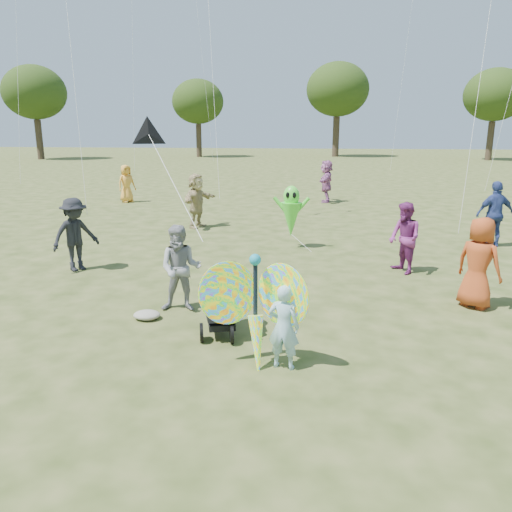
{
  "coord_description": "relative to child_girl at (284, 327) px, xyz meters",
  "views": [
    {
      "loc": [
        0.95,
        -6.78,
        3.24
      ],
      "look_at": [
        -0.2,
        1.5,
        1.1
      ],
      "focal_mm": 35.0,
      "sensor_mm": 36.0,
      "label": 1
    }
  ],
  "objects": [
    {
      "name": "ground",
      "position": [
        -0.45,
        0.42,
        -0.6
      ],
      "size": [
        160.0,
        160.0,
        0.0
      ],
      "primitive_type": "plane",
      "color": "#51592B",
      "rests_on": "ground"
    },
    {
      "name": "child_girl",
      "position": [
        0.0,
        0.0,
        0.0
      ],
      "size": [
        0.48,
        0.36,
        1.21
      ],
      "primitive_type": "imported",
      "rotation": [
        0.0,
        0.0,
        2.97
      ],
      "color": "#97C5D6",
      "rests_on": "ground"
    },
    {
      "name": "adult_man",
      "position": [
        -2.03,
        2.01,
        0.19
      ],
      "size": [
        0.83,
        0.68,
        1.59
      ],
      "primitive_type": "imported",
      "rotation": [
        0.0,
        0.0,
        0.1
      ],
      "color": "gray",
      "rests_on": "ground"
    },
    {
      "name": "grey_bag",
      "position": [
        -2.52,
        1.5,
        -0.53
      ],
      "size": [
        0.47,
        0.39,
        0.15
      ],
      "primitive_type": "ellipsoid",
      "color": "gray",
      "rests_on": "ground"
    },
    {
      "name": "crowd_a",
      "position": [
        3.34,
        2.94,
        0.25
      ],
      "size": [
        0.98,
        0.96,
        1.7
      ],
      "primitive_type": "imported",
      "rotation": [
        0.0,
        0.0,
        2.4
      ],
      "color": "#AA411B",
      "rests_on": "ground"
    },
    {
      "name": "crowd_b",
      "position": [
        -5.22,
        4.28,
        0.25
      ],
      "size": [
        1.18,
        1.26,
        1.71
      ],
      "primitive_type": "imported",
      "rotation": [
        0.0,
        0.0,
        0.92
      ],
      "color": "black",
      "rests_on": "ground"
    },
    {
      "name": "crowd_c",
      "position": [
        5.23,
        8.2,
        0.32
      ],
      "size": [
        1.16,
        0.7,
        1.85
      ],
      "primitive_type": "imported",
      "rotation": [
        0.0,
        0.0,
        3.38
      ],
      "color": "navy",
      "rests_on": "ground"
    },
    {
      "name": "crowd_d",
      "position": [
        -3.75,
        9.82,
        0.3
      ],
      "size": [
        1.04,
        1.77,
        1.81
      ],
      "primitive_type": "imported",
      "rotation": [
        0.0,
        0.0,
        1.25
      ],
      "color": "tan",
      "rests_on": "ground"
    },
    {
      "name": "crowd_e",
      "position": [
        2.33,
        5.1,
        0.22
      ],
      "size": [
        0.89,
        0.98,
        1.64
      ],
      "primitive_type": "imported",
      "rotation": [
        0.0,
        0.0,
        5.14
      ],
      "color": "#7E2A71",
      "rests_on": "ground"
    },
    {
      "name": "crowd_g",
      "position": [
        -8.39,
        15.19,
        0.24
      ],
      "size": [
        0.93,
        0.97,
        1.68
      ],
      "primitive_type": "imported",
      "rotation": [
        0.0,
        0.0,
        0.88
      ],
      "color": "gold",
      "rests_on": "ground"
    },
    {
      "name": "crowd_j",
      "position": [
        0.53,
        16.46,
        0.34
      ],
      "size": [
        0.61,
        1.76,
        1.88
      ],
      "primitive_type": "imported",
      "rotation": [
        0.0,
        0.0,
        4.68
      ],
      "color": "#A55E96",
      "rests_on": "ground"
    },
    {
      "name": "jogging_stroller",
      "position": [
        -1.1,
        1.09,
        0.01
      ],
      "size": [
        0.68,
        1.12,
        1.09
      ],
      "rotation": [
        0.0,
        0.0,
        0.28
      ],
      "color": "black",
      "rests_on": "ground"
    },
    {
      "name": "butterfly_kite",
      "position": [
        -0.39,
        0.04,
        0.21
      ],
      "size": [
        1.74,
        0.75,
        1.8
      ],
      "color": "#FF285F",
      "rests_on": "ground"
    },
    {
      "name": "delta_kite_rig",
      "position": [
        -3.36,
        4.42,
        2.49
      ],
      "size": [
        2.2,
        2.66,
        2.25
      ],
      "color": "black",
      "rests_on": "ground"
    },
    {
      "name": "alien_kite",
      "position": [
        -0.41,
        7.24,
        0.37
      ],
      "size": [
        1.12,
        0.69,
        1.74
      ],
      "color": "#4EE736",
      "rests_on": "ground"
    },
    {
      "name": "tree_line",
      "position": [
        3.22,
        45.41,
        6.26
      ],
      "size": [
        91.78,
        33.6,
        10.79
      ],
      "color": "#3A2D21",
      "rests_on": "ground"
    }
  ]
}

